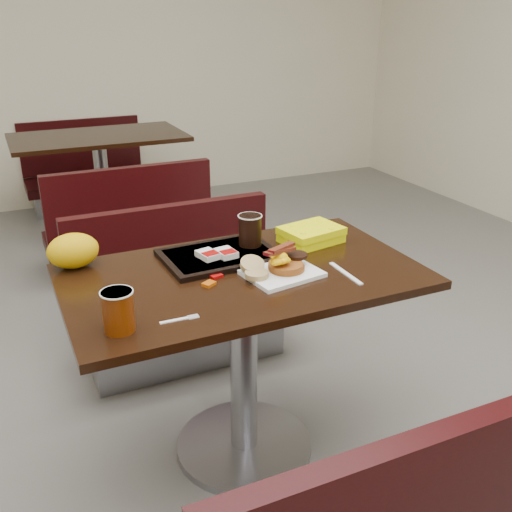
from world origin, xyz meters
name	(u,v)px	position (x,y,z in m)	size (l,w,h in m)	color
floor	(244,448)	(0.00, 0.00, 0.00)	(6.00, 7.00, 0.01)	slate
wall_back	(68,33)	(0.00, 3.50, 1.40)	(6.00, 0.01, 2.80)	beige
table_near	(244,366)	(0.00, 0.00, 0.38)	(1.20, 0.70, 0.75)	black
bench_near_s	(348,505)	(0.00, -0.70, 0.36)	(1.00, 0.46, 0.72)	black
bench_near_n	(184,292)	(0.00, 0.70, 0.36)	(1.00, 0.46, 0.72)	black
table_far	(103,186)	(0.00, 2.60, 0.38)	(1.20, 0.70, 0.75)	black
bench_far_s	(125,216)	(0.00, 1.90, 0.36)	(1.00, 0.46, 0.72)	black
bench_far_n	(87,167)	(0.00, 3.30, 0.36)	(1.00, 0.46, 0.72)	black
platter	(282,273)	(0.11, -0.08, 0.76)	(0.24, 0.19, 0.01)	white
pancake_stack	(286,266)	(0.13, -0.07, 0.78)	(0.12, 0.12, 0.03)	brown
sausage_patty	(297,255)	(0.19, -0.04, 0.80)	(0.07, 0.07, 0.01)	black
scrambled_eggs	(281,259)	(0.11, -0.07, 0.81)	(0.08, 0.07, 0.04)	#FFB805
bacon_strips	(280,250)	(0.11, -0.07, 0.84)	(0.15, 0.06, 0.01)	#44040C
muffin_bottom	(257,274)	(0.02, -0.08, 0.77)	(0.08, 0.08, 0.02)	tan
muffin_top	(252,265)	(0.02, -0.03, 0.79)	(0.08, 0.08, 0.02)	tan
coffee_cup_near	(118,311)	(-0.47, -0.22, 0.81)	(0.09, 0.09, 0.12)	#893204
fork	(174,320)	(-0.31, -0.23, 0.75)	(0.12, 0.02, 0.00)	white
knife	(346,273)	(0.31, -0.16, 0.75)	(0.19, 0.02, 0.00)	white
condiment_syrup	(209,284)	(-0.14, -0.05, 0.76)	(0.04, 0.03, 0.01)	#B44907
condiment_ketchup	(216,276)	(-0.10, 0.00, 0.76)	(0.04, 0.03, 0.01)	#8C0504
tray	(220,256)	(-0.03, 0.15, 0.76)	(0.40, 0.29, 0.02)	black
hashbrown_sleeve_left	(208,255)	(-0.08, 0.13, 0.78)	(0.06, 0.08, 0.02)	silver
hashbrown_sleeve_right	(226,253)	(-0.01, 0.12, 0.78)	(0.06, 0.08, 0.02)	silver
coffee_cup_far	(250,230)	(0.11, 0.18, 0.83)	(0.08, 0.08, 0.12)	black
clamshell	(311,234)	(0.35, 0.15, 0.78)	(0.22, 0.17, 0.06)	#EBEE03
paper_bag	(73,251)	(-0.51, 0.28, 0.81)	(0.18, 0.13, 0.12)	#CD9906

